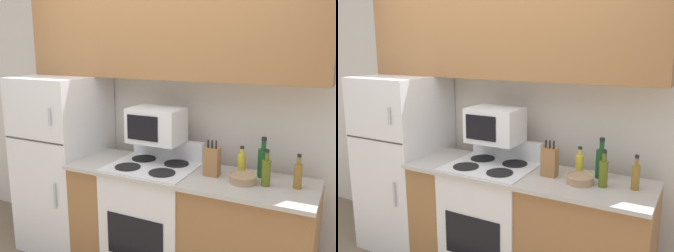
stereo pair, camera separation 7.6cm
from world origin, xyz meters
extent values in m
cube|color=silver|center=(0.00, 0.75, 1.27)|extent=(8.00, 0.05, 2.55)
cube|color=#9E6B3D|center=(0.34, 0.28, 0.45)|extent=(1.92, 0.57, 0.91)
cube|color=#BCB7AD|center=(0.34, 0.26, 0.92)|extent=(1.92, 0.61, 0.03)
cube|color=white|center=(-0.96, 0.36, 0.81)|extent=(0.68, 0.71, 1.61)
cube|color=#383838|center=(-0.96, 0.00, 1.10)|extent=(0.66, 0.01, 0.01)
cylinder|color=#B7B7BC|center=(-0.74, -0.01, 1.32)|extent=(0.02, 0.02, 0.14)
cylinder|color=#B7B7BC|center=(-0.74, -0.01, 0.64)|extent=(0.02, 0.02, 0.22)
cube|color=#9E6B3D|center=(0.00, 0.57, 1.98)|extent=(2.60, 0.31, 0.74)
cube|color=white|center=(0.04, 0.27, 0.47)|extent=(0.68, 0.57, 0.95)
cube|color=black|center=(0.04, -0.02, 0.45)|extent=(0.49, 0.01, 0.34)
cube|color=#2D2D2D|center=(0.04, 0.27, 0.94)|extent=(0.65, 0.54, 0.01)
cube|color=white|center=(0.04, 0.54, 1.03)|extent=(0.65, 0.06, 0.16)
cylinder|color=black|center=(-0.11, 0.14, 0.95)|extent=(0.20, 0.20, 0.01)
cylinder|color=black|center=(0.20, 0.14, 0.95)|extent=(0.20, 0.20, 0.01)
cylinder|color=black|center=(-0.11, 0.39, 0.95)|extent=(0.20, 0.20, 0.01)
cylinder|color=black|center=(0.20, 0.39, 0.95)|extent=(0.20, 0.20, 0.01)
cube|color=white|center=(0.02, 0.39, 1.25)|extent=(0.42, 0.31, 0.28)
cube|color=black|center=(-0.03, 0.24, 1.25)|extent=(0.27, 0.01, 0.20)
cube|color=#9E6B3D|center=(0.54, 0.30, 1.04)|extent=(0.11, 0.09, 0.21)
cylinder|color=black|center=(0.50, 0.29, 1.18)|extent=(0.01, 0.01, 0.06)
cylinder|color=black|center=(0.54, 0.29, 1.18)|extent=(0.01, 0.01, 0.06)
cylinder|color=black|center=(0.57, 0.29, 1.18)|extent=(0.01, 0.01, 0.06)
cylinder|color=tan|center=(0.78, 0.25, 0.96)|extent=(0.19, 0.19, 0.06)
torus|color=tan|center=(0.78, 0.25, 0.99)|extent=(0.20, 0.20, 0.01)
cylinder|color=#194C23|center=(0.88, 0.43, 1.04)|extent=(0.08, 0.08, 0.21)
cylinder|color=#194C23|center=(0.88, 0.43, 1.18)|extent=(0.03, 0.03, 0.07)
cylinder|color=black|center=(0.88, 0.43, 1.22)|extent=(0.04, 0.04, 0.02)
cylinder|color=gold|center=(0.72, 0.41, 1.01)|extent=(0.06, 0.06, 0.15)
cylinder|color=gold|center=(0.72, 0.41, 1.11)|extent=(0.03, 0.03, 0.05)
cylinder|color=black|center=(0.72, 0.41, 1.15)|extent=(0.03, 0.03, 0.02)
cylinder|color=olive|center=(1.14, 0.32, 1.02)|extent=(0.06, 0.06, 0.17)
cylinder|color=olive|center=(1.14, 0.32, 1.13)|extent=(0.03, 0.03, 0.05)
cylinder|color=black|center=(1.14, 0.32, 1.17)|extent=(0.03, 0.03, 0.02)
cylinder|color=#5B6619|center=(0.94, 0.26, 1.03)|extent=(0.06, 0.06, 0.18)
cylinder|color=#5B6619|center=(0.94, 0.26, 1.15)|extent=(0.03, 0.03, 0.06)
cylinder|color=black|center=(0.94, 0.26, 1.19)|extent=(0.03, 0.03, 0.02)
camera|label=1|loc=(1.44, -2.21, 1.88)|focal=40.00mm
camera|label=2|loc=(1.51, -2.17, 1.88)|focal=40.00mm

